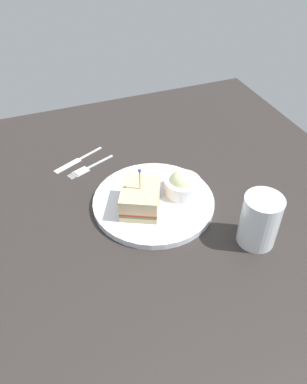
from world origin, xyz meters
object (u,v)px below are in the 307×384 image
sandwich_half_center (140,198)px  fork (86,169)px  plate (153,202)px  knife (76,161)px  coleslaw_bowl (183,185)px  drink_glass (259,222)px

sandwich_half_center → fork: sandwich_half_center is taller
plate → fork: plate is taller
fork → knife: size_ratio=0.93×
fork → coleslaw_bowl: bearing=-135.2°
plate → coleslaw_bowl: 6.93cm
coleslaw_bowl → fork: (16.66, 16.53, -3.23)cm
fork → drink_glass: bearing=-143.1°
sandwich_half_center → knife: bearing=21.5°
plate → sandwich_half_center: sandwich_half_center is taller
drink_glass → knife: bearing=35.6°
sandwich_half_center → drink_glass: bearing=-129.9°
coleslaw_bowl → knife: coleslaw_bowl is taller
coleslaw_bowl → drink_glass: (-15.74, -7.83, 1.21)cm
sandwich_half_center → knife: size_ratio=0.88×
sandwich_half_center → knife: (21.64, 8.51, -3.62)cm
sandwich_half_center → plate: bearing=-67.7°
drink_glass → sandwich_half_center: bearing=50.1°
coleslaw_bowl → drink_glass: size_ratio=0.73×
plate → drink_glass: drink_glass is taller
plate → knife: (20.32, 11.73, -0.48)cm
plate → sandwich_half_center: (-1.32, 3.23, 3.14)cm
fork → plate: bearing=-148.4°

